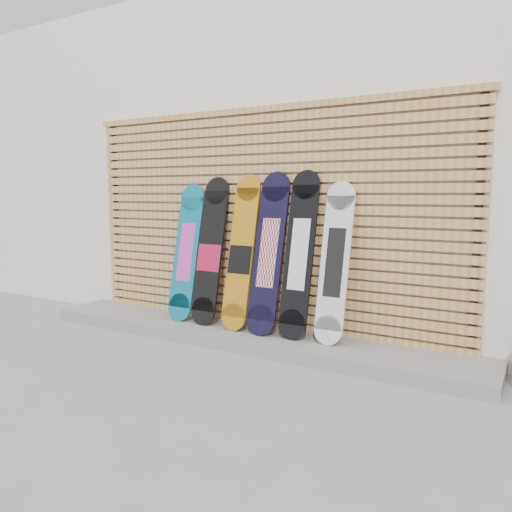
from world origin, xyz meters
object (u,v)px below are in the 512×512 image
object	(u,v)px
snowboard_1	(210,252)
snowboard_5	(335,262)
snowboard_0	(186,252)
snowboard_3	(269,253)
snowboard_4	(299,254)
snowboard_2	(241,253)

from	to	relation	value
snowboard_1	snowboard_5	bearing A→B (deg)	0.49
snowboard_0	snowboard_3	distance (m)	1.01
snowboard_0	snowboard_5	size ratio (longest dim) A/B	0.99
snowboard_1	snowboard_5	distance (m)	1.36
snowboard_4	snowboard_5	bearing A→B (deg)	1.70
snowboard_1	snowboard_3	xyz separation A→B (m)	(0.69, -0.01, 0.03)
snowboard_0	snowboard_2	size ratio (longest dim) A/B	0.94
snowboard_1	snowboard_4	distance (m)	1.01
snowboard_2	snowboard_5	distance (m)	0.97
snowboard_4	snowboard_1	bearing A→B (deg)	-179.93
snowboard_3	snowboard_5	bearing A→B (deg)	2.29
snowboard_5	snowboard_0	bearing A→B (deg)	-179.77
snowboard_2	snowboard_1	bearing A→B (deg)	178.38
snowboard_1	snowboard_0	bearing A→B (deg)	179.10
snowboard_1	snowboard_5	world-z (taller)	snowboard_1
snowboard_1	snowboard_3	world-z (taller)	snowboard_3
snowboard_0	snowboard_5	world-z (taller)	snowboard_5
snowboard_2	snowboard_0	bearing A→B (deg)	178.70
snowboard_0	snowboard_2	xyz separation A→B (m)	(0.69, -0.02, 0.03)
snowboard_5	snowboard_2	bearing A→B (deg)	-178.69
snowboard_0	snowboard_4	bearing A→B (deg)	-0.16
snowboard_1	snowboard_3	bearing A→B (deg)	-1.23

